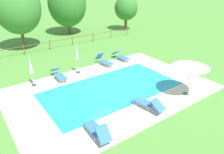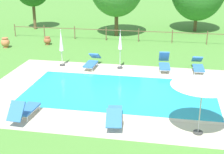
{
  "view_description": "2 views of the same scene",
  "coord_description": "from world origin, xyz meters",
  "px_view_note": "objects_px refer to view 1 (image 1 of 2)",
  "views": [
    {
      "loc": [
        -7.54,
        -10.48,
        7.1
      ],
      "look_at": [
        0.41,
        0.5,
        0.6
      ],
      "focal_mm": 34.05,
      "sensor_mm": 36.0,
      "label": 1
    },
    {
      "loc": [
        2.37,
        -14.93,
        6.24
      ],
      "look_at": [
        -0.51,
        0.64,
        0.55
      ],
      "focal_mm": 52.93,
      "sensor_mm": 36.0,
      "label": 2
    }
  ],
  "objects_px": {
    "patio_umbrella_closed_row_mid_west": "(77,55)",
    "tree_centre": "(67,4)",
    "sun_lounger_north_mid": "(97,130)",
    "patio_umbrella_open_foreground": "(191,64)",
    "sun_lounger_north_near_steps": "(104,61)",
    "tree_east_mid": "(126,8)",
    "sun_lounger_north_far": "(59,74)",
    "sun_lounger_north_end": "(148,103)",
    "patio_umbrella_closed_row_west": "(31,67)",
    "tree_far_west": "(17,7)",
    "sun_lounger_south_near_corner": "(121,56)"
  },
  "relations": [
    {
      "from": "tree_far_west",
      "to": "sun_lounger_north_end",
      "type": "bearing_deg",
      "value": -80.5
    },
    {
      "from": "sun_lounger_north_mid",
      "to": "patio_umbrella_closed_row_mid_west",
      "type": "relative_size",
      "value": 0.81
    },
    {
      "from": "sun_lounger_north_far",
      "to": "sun_lounger_south_near_corner",
      "type": "distance_m",
      "value": 6.29
    },
    {
      "from": "sun_lounger_north_far",
      "to": "patio_umbrella_closed_row_mid_west",
      "type": "distance_m",
      "value": 2.07
    },
    {
      "from": "sun_lounger_north_mid",
      "to": "sun_lounger_north_end",
      "type": "xyz_separation_m",
      "value": [
        3.7,
        0.31,
        -0.02
      ]
    },
    {
      "from": "tree_far_west",
      "to": "tree_centre",
      "type": "xyz_separation_m",
      "value": [
        6.73,
        3.13,
        -0.46
      ]
    },
    {
      "from": "tree_centre",
      "to": "tree_far_west",
      "type": "bearing_deg",
      "value": -155.09
    },
    {
      "from": "patio_umbrella_closed_row_west",
      "to": "tree_east_mid",
      "type": "bearing_deg",
      "value": 30.3
    },
    {
      "from": "sun_lounger_north_near_steps",
      "to": "tree_centre",
      "type": "height_order",
      "value": "tree_centre"
    },
    {
      "from": "sun_lounger_north_mid",
      "to": "sun_lounger_north_end",
      "type": "relative_size",
      "value": 0.92
    },
    {
      "from": "patio_umbrella_open_foreground",
      "to": "sun_lounger_north_end",
      "type": "bearing_deg",
      "value": 174.99
    },
    {
      "from": "tree_east_mid",
      "to": "tree_centre",
      "type": "bearing_deg",
      "value": 160.46
    },
    {
      "from": "tree_centre",
      "to": "tree_east_mid",
      "type": "xyz_separation_m",
      "value": [
        7.49,
        -2.66,
        -0.8
      ]
    },
    {
      "from": "tree_centre",
      "to": "sun_lounger_north_end",
      "type": "bearing_deg",
      "value": -102.22
    },
    {
      "from": "sun_lounger_north_near_steps",
      "to": "tree_centre",
      "type": "bearing_deg",
      "value": 78.66
    },
    {
      "from": "tree_far_west",
      "to": "tree_east_mid",
      "type": "height_order",
      "value": "tree_far_west"
    },
    {
      "from": "patio_umbrella_open_foreground",
      "to": "patio_umbrella_closed_row_west",
      "type": "height_order",
      "value": "patio_umbrella_open_foreground"
    },
    {
      "from": "sun_lounger_north_far",
      "to": "patio_umbrella_closed_row_mid_west",
      "type": "relative_size",
      "value": 0.87
    },
    {
      "from": "sun_lounger_north_near_steps",
      "to": "patio_umbrella_closed_row_mid_west",
      "type": "distance_m",
      "value": 2.87
    },
    {
      "from": "sun_lounger_north_near_steps",
      "to": "tree_far_west",
      "type": "distance_m",
      "value": 10.43
    },
    {
      "from": "patio_umbrella_closed_row_mid_west",
      "to": "tree_centre",
      "type": "distance_m",
      "value": 13.14
    },
    {
      "from": "sun_lounger_north_end",
      "to": "patio_umbrella_closed_row_west",
      "type": "bearing_deg",
      "value": 123.31
    },
    {
      "from": "patio_umbrella_closed_row_mid_west",
      "to": "tree_centre",
      "type": "bearing_deg",
      "value": 67.31
    },
    {
      "from": "patio_umbrella_closed_row_west",
      "to": "patio_umbrella_closed_row_mid_west",
      "type": "distance_m",
      "value": 3.6
    },
    {
      "from": "sun_lounger_north_near_steps",
      "to": "patio_umbrella_closed_row_mid_west",
      "type": "relative_size",
      "value": 0.8
    },
    {
      "from": "tree_centre",
      "to": "tree_east_mid",
      "type": "bearing_deg",
      "value": -19.54
    },
    {
      "from": "patio_umbrella_closed_row_mid_west",
      "to": "tree_far_west",
      "type": "relative_size",
      "value": 0.34
    },
    {
      "from": "patio_umbrella_closed_row_mid_west",
      "to": "tree_far_west",
      "type": "distance_m",
      "value": 9.4
    },
    {
      "from": "sun_lounger_north_mid",
      "to": "patio_umbrella_open_foreground",
      "type": "xyz_separation_m",
      "value": [
        6.96,
        0.02,
        1.73
      ]
    },
    {
      "from": "sun_lounger_north_far",
      "to": "tree_east_mid",
      "type": "xyz_separation_m",
      "value": [
        14.18,
        9.42,
        2.66
      ]
    },
    {
      "from": "sun_lounger_north_far",
      "to": "patio_umbrella_open_foreground",
      "type": "xyz_separation_m",
      "value": [
        5.86,
        -7.1,
        1.76
      ]
    },
    {
      "from": "sun_lounger_north_mid",
      "to": "sun_lounger_north_far",
      "type": "height_order",
      "value": "sun_lounger_north_mid"
    },
    {
      "from": "sun_lounger_north_end",
      "to": "patio_umbrella_open_foreground",
      "type": "distance_m",
      "value": 3.72
    },
    {
      "from": "patio_umbrella_closed_row_west",
      "to": "sun_lounger_south_near_corner",
      "type": "bearing_deg",
      "value": 2.61
    },
    {
      "from": "sun_lounger_north_far",
      "to": "tree_centre",
      "type": "bearing_deg",
      "value": 61.02
    },
    {
      "from": "patio_umbrella_closed_row_west",
      "to": "tree_east_mid",
      "type": "xyz_separation_m",
      "value": [
        16.08,
        9.39,
        1.58
      ]
    },
    {
      "from": "sun_lounger_north_end",
      "to": "tree_centre",
      "type": "bearing_deg",
      "value": 77.78
    },
    {
      "from": "sun_lounger_north_near_steps",
      "to": "tree_east_mid",
      "type": "relative_size",
      "value": 0.4
    },
    {
      "from": "sun_lounger_north_end",
      "to": "tree_east_mid",
      "type": "height_order",
      "value": "tree_east_mid"
    },
    {
      "from": "sun_lounger_north_near_steps",
      "to": "patio_umbrella_closed_row_west",
      "type": "xyz_separation_m",
      "value": [
        -6.23,
        -0.29,
        1.05
      ]
    },
    {
      "from": "patio_umbrella_closed_row_mid_west",
      "to": "tree_centre",
      "type": "height_order",
      "value": "tree_centre"
    },
    {
      "from": "sun_lounger_north_near_steps",
      "to": "tree_far_west",
      "type": "bearing_deg",
      "value": 116.86
    },
    {
      "from": "sun_lounger_north_end",
      "to": "sun_lounger_south_near_corner",
      "type": "height_order",
      "value": "sun_lounger_north_end"
    },
    {
      "from": "sun_lounger_south_near_corner",
      "to": "patio_umbrella_closed_row_west",
      "type": "bearing_deg",
      "value": -177.39
    },
    {
      "from": "tree_far_west",
      "to": "sun_lounger_north_far",
      "type": "bearing_deg",
      "value": -89.74
    },
    {
      "from": "patio_umbrella_open_foreground",
      "to": "tree_east_mid",
      "type": "height_order",
      "value": "tree_east_mid"
    },
    {
      "from": "sun_lounger_north_far",
      "to": "sun_lounger_north_end",
      "type": "relative_size",
      "value": 0.99
    },
    {
      "from": "sun_lounger_north_end",
      "to": "tree_centre",
      "type": "height_order",
      "value": "tree_centre"
    },
    {
      "from": "patio_umbrella_open_foreground",
      "to": "tree_centre",
      "type": "relative_size",
      "value": 0.35
    },
    {
      "from": "tree_centre",
      "to": "patio_umbrella_closed_row_west",
      "type": "bearing_deg",
      "value": -125.48
    }
  ]
}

